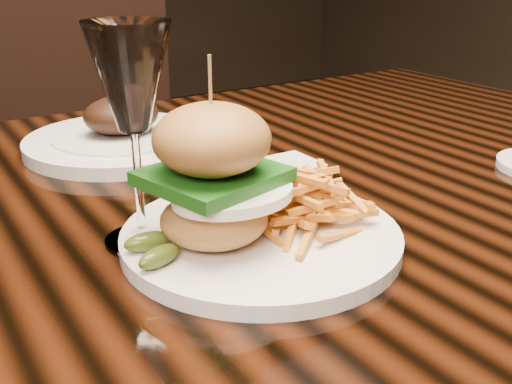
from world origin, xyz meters
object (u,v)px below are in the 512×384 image
burger_plate (254,201)px  far_dish (123,136)px  chair_far (100,147)px  dining_table (186,254)px  wine_glass (131,85)px

burger_plate → far_dish: (0.01, 0.36, -0.03)m
burger_plate → chair_far: bearing=77.3°
dining_table → chair_far: size_ratio=1.68×
burger_plate → wine_glass: (-0.08, 0.07, 0.10)m
burger_plate → far_dish: burger_plate is taller
wine_glass → far_dish: bearing=72.3°
dining_table → burger_plate: (-0.00, -0.15, 0.12)m
chair_far → dining_table: bearing=-96.0°
dining_table → wine_glass: size_ratio=7.80×
dining_table → wine_glass: wine_glass is taller
far_dish → dining_table: bearing=-92.1°
wine_glass → far_dish: (0.09, 0.29, -0.13)m
wine_glass → chair_far: (0.27, 0.98, -0.36)m
far_dish → chair_far: chair_far is taller
far_dish → wine_glass: bearing=-107.7°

